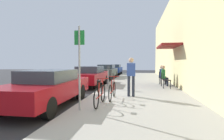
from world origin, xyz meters
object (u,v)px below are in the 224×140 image
object	(u,v)px
street_sign	(79,61)
bicycle_1	(112,90)
cafe_chair_0	(165,80)
seated_patron_2	(162,74)
bicycle_0	(100,95)
parked_car_1	(90,76)
parked_car_2	(106,71)
cafe_chair_2	(162,77)
parked_car_3	(114,69)
parking_meter	(108,75)
seated_patron_1	(164,75)
cafe_chair_1	(163,78)
parked_car_0	(48,87)
pedestrian_standing	(131,74)

from	to	relation	value
street_sign	bicycle_1	world-z (taller)	street_sign
cafe_chair_0	seated_patron_2	xyz separation A→B (m)	(0.06, 1.82, 0.19)
bicycle_0	seated_patron_2	bearing A→B (deg)	65.20
parked_car_1	parked_car_2	world-z (taller)	parked_car_2
bicycle_1	cafe_chair_2	size ratio (longest dim) A/B	1.97
parked_car_1	parked_car_3	bearing A→B (deg)	90.00
parked_car_2	seated_patron_2	distance (m)	7.32
parked_car_2	parking_meter	xyz separation A→B (m)	(1.55, -7.71, 0.15)
parked_car_2	parked_car_1	bearing A→B (deg)	-90.00
parking_meter	cafe_chair_2	world-z (taller)	parking_meter
parking_meter	seated_patron_1	world-z (taller)	parking_meter
cafe_chair_1	cafe_chair_2	xyz separation A→B (m)	(0.00, 0.85, 0.00)
parked_car_0	street_sign	size ratio (longest dim) A/B	1.69
parked_car_0	parked_car_1	size ratio (longest dim) A/B	1.00
bicycle_0	seated_patron_1	xyz separation A→B (m)	(2.92, 5.47, 0.34)
bicycle_0	seated_patron_1	size ratio (longest dim) A/B	1.33
parked_car_3	pedestrian_standing	size ratio (longest dim) A/B	2.59
parking_meter	parked_car_1	bearing A→B (deg)	134.64
parked_car_3	seated_patron_1	distance (m)	13.14
parked_car_3	seated_patron_2	bearing A→B (deg)	-66.67
parked_car_1	cafe_chair_0	distance (m)	4.96
bicycle_1	seated_patron_1	bearing A→B (deg)	59.16
bicycle_0	seated_patron_1	bearing A→B (deg)	61.96
seated_patron_2	cafe_chair_1	bearing A→B (deg)	-94.17
parking_meter	cafe_chair_0	world-z (taller)	parking_meter
parked_car_3	street_sign	world-z (taller)	street_sign
parked_car_2	cafe_chair_2	distance (m)	7.27
pedestrian_standing	parked_car_0	bearing A→B (deg)	-150.47
parked_car_2	parked_car_3	xyz separation A→B (m)	(0.00, 5.91, -0.02)
parked_car_0	seated_patron_1	xyz separation A→B (m)	(4.90, 5.42, 0.11)
parking_meter	bicycle_1	bearing A→B (deg)	-76.81
parked_car_3	cafe_chair_0	xyz separation A→B (m)	(4.84, -13.17, -0.09)
seated_patron_1	parked_car_3	bearing A→B (deg)	111.88
cafe_chair_0	parked_car_3	bearing A→B (deg)	110.17
parked_car_0	parked_car_1	distance (m)	5.56
cafe_chair_0	pedestrian_standing	distance (m)	3.36
parked_car_0	cafe_chair_1	xyz separation A→B (m)	(4.84, 5.43, -0.08)
street_sign	cafe_chair_0	xyz separation A→B (m)	(3.34, 5.24, -1.02)
parked_car_1	bicycle_0	world-z (taller)	parked_car_1
parked_car_0	parking_meter	xyz separation A→B (m)	(1.55, 3.99, 0.18)
bicycle_1	cafe_chair_0	world-z (taller)	bicycle_1
parking_meter	seated_patron_1	bearing A→B (deg)	23.13
bicycle_1	seated_patron_2	world-z (taller)	seated_patron_2
cafe_chair_1	pedestrian_standing	world-z (taller)	pedestrian_standing
parking_meter	cafe_chair_1	xyz separation A→B (m)	(3.29, 1.43, -0.26)
parked_car_1	seated_patron_1	world-z (taller)	seated_patron_1
parked_car_1	parked_car_2	distance (m)	6.14
parking_meter	seated_patron_2	world-z (taller)	parking_meter
parked_car_3	street_sign	bearing A→B (deg)	-85.34
parking_meter	cafe_chair_0	bearing A→B (deg)	7.83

